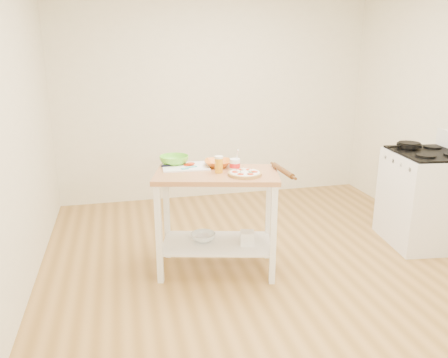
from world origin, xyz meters
TOP-DOWN VIEW (x-y plane):
  - room_shell at (0.00, 0.00)m, footprint 4.04×4.54m
  - prep_island at (-0.45, 0.19)m, footprint 1.13×0.80m
  - gas_stove at (1.68, 0.28)m, footprint 0.72×0.81m
  - skillet at (1.58, 0.47)m, footprint 0.37×0.24m
  - pizza at (-0.24, 0.06)m, footprint 0.28×0.28m
  - cutting_board at (-0.68, 0.42)m, footprint 0.41×0.32m
  - spatula at (-0.66, 0.34)m, footprint 0.15×0.08m
  - knife at (-0.79, 0.46)m, footprint 0.27×0.09m
  - orange_bowl at (-0.39, 0.38)m, footprint 0.28×0.28m
  - green_bowl at (-0.76, 0.53)m, footprint 0.28×0.28m
  - beer_pint at (-0.43, 0.18)m, footprint 0.07×0.07m
  - yogurt_tub at (-0.29, 0.19)m, footprint 0.09×0.09m
  - rolling_pin at (0.08, 0.03)m, footprint 0.06×0.39m
  - shelf_glass_bowl at (-0.56, 0.26)m, footprint 0.30×0.30m
  - shelf_bin at (-0.20, 0.09)m, footprint 0.14×0.14m

SIDE VIEW (x-z plane):
  - shelf_glass_bowl at x=-0.56m, z-range 0.26..0.33m
  - shelf_bin at x=-0.20m, z-range 0.26..0.38m
  - gas_stove at x=1.68m, z-range -0.08..1.03m
  - prep_island at x=-0.45m, z-range 0.19..1.09m
  - cutting_board at x=-0.68m, z-range 0.89..0.93m
  - pizza at x=-0.24m, z-range 0.89..0.94m
  - spatula at x=-0.66m, z-range 0.91..0.92m
  - knife at x=-0.79m, z-range 0.91..0.92m
  - rolling_pin at x=0.08m, z-range 0.90..0.95m
  - orange_bowl at x=-0.39m, z-range 0.90..0.96m
  - green_bowl at x=-0.76m, z-range 0.90..0.98m
  - yogurt_tub at x=-0.29m, z-range 0.86..1.05m
  - beer_pint at x=-0.43m, z-range 0.90..1.04m
  - skillet at x=1.58m, z-range 0.96..0.99m
  - room_shell at x=0.00m, z-range -0.02..2.72m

